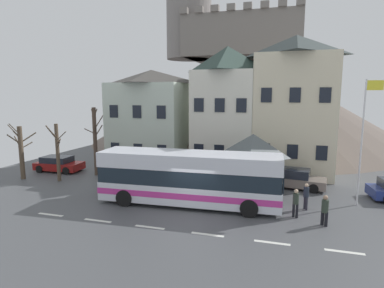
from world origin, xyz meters
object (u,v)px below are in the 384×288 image
object	(u,v)px
bus_shelter	(253,146)
pedestrian_00	(325,209)
pedestrian_01	(306,195)
pedestrian_02	(296,201)
parked_car_00	(59,164)
bare_tree_02	(95,140)
flagpole	(364,134)
townhouse_01	(227,109)
transit_bus	(189,179)
bare_tree_01	(21,151)
townhouse_00	(152,117)
parked_car_02	(139,171)
public_bench	(273,176)
hilltop_castle	(244,94)
parked_car_01	(292,178)
townhouse_02	(294,105)
bare_tree_00	(58,151)

from	to	relation	value
bus_shelter	pedestrian_00	xyz separation A→B (m)	(4.19, -5.08, -2.30)
pedestrian_01	pedestrian_02	distance (m)	1.55
parked_car_00	bare_tree_02	size ratio (longest dim) A/B	0.72
flagpole	townhouse_01	bearing A→B (deg)	141.56
transit_bus	pedestrian_01	xyz separation A→B (m)	(6.75, 1.06, -0.71)
parked_car_00	bare_tree_01	xyz separation A→B (m)	(-0.97, -2.99, 1.57)
townhouse_00	bare_tree_01	xyz separation A→B (m)	(-7.50, -8.45, -2.24)
parked_car_02	pedestrian_01	xyz separation A→B (m)	(12.32, -3.43, 0.24)
transit_bus	townhouse_00	bearing A→B (deg)	120.87
townhouse_00	public_bench	bearing A→B (deg)	-18.69
hilltop_castle	bare_tree_01	world-z (taller)	hilltop_castle
parked_car_02	pedestrian_00	size ratio (longest dim) A/B	2.82
transit_bus	parked_car_01	xyz separation A→B (m)	(5.99, 5.58, -0.95)
pedestrian_01	bare_tree_01	xyz separation A→B (m)	(-21.16, 0.91, 1.31)
townhouse_02	pedestrian_02	world-z (taller)	townhouse_02
bare_tree_00	bare_tree_01	world-z (taller)	bare_tree_01
hilltop_castle	flagpole	world-z (taller)	hilltop_castle
parked_car_01	parked_car_00	bearing A→B (deg)	-170.16
parked_car_00	public_bench	xyz separation A→B (m)	(18.07, 1.55, -0.18)
townhouse_02	pedestrian_01	distance (m)	10.78
bare_tree_00	parked_car_00	bearing A→B (deg)	129.25
parked_car_01	pedestrian_02	distance (m)	5.96
bus_shelter	pedestrian_01	distance (m)	5.00
hilltop_castle	parked_car_00	world-z (taller)	hilltop_castle
bare_tree_00	bus_shelter	bearing A→B (deg)	6.71
hilltop_castle	pedestrian_02	world-z (taller)	hilltop_castle
hilltop_castle	transit_bus	distance (m)	29.94
hilltop_castle	bare_tree_00	world-z (taller)	hilltop_castle
parked_car_02	bare_tree_00	world-z (taller)	bare_tree_00
transit_bus	bare_tree_00	bearing A→B (deg)	165.98
parked_car_01	pedestrian_02	size ratio (longest dim) A/B	2.97
pedestrian_01	pedestrian_02	xyz separation A→B (m)	(-0.60, -1.43, 0.01)
transit_bus	parked_car_00	bearing A→B (deg)	157.03
townhouse_00	pedestrian_01	distance (m)	16.94
hilltop_castle	parked_car_02	bearing A→B (deg)	-101.13
townhouse_00	bare_tree_02	xyz separation A→B (m)	(-2.63, -5.66, -1.53)
flagpole	townhouse_02	bearing A→B (deg)	116.01
parked_car_02	pedestrian_01	size ratio (longest dim) A/B	2.89
parked_car_00	bare_tree_00	size ratio (longest dim) A/B	0.91
pedestrian_02	townhouse_01	bearing A→B (deg)	118.56
townhouse_02	flagpole	bearing A→B (deg)	-63.99
hilltop_castle	pedestrian_01	bearing A→B (deg)	-75.41
pedestrian_02	flagpole	world-z (taller)	flagpole
hilltop_castle	parked_car_02	world-z (taller)	hilltop_castle
transit_bus	public_bench	size ratio (longest dim) A/B	7.60
parked_car_01	townhouse_00	bearing A→B (deg)	167.45
townhouse_02	parked_car_00	xyz separation A→B (m)	(-19.43, -5.71, -5.09)
pedestrian_02	parked_car_02	bearing A→B (deg)	157.46
transit_bus	bare_tree_01	xyz separation A→B (m)	(-14.41, 1.98, 0.60)
bus_shelter	public_bench	size ratio (longest dim) A/B	2.75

